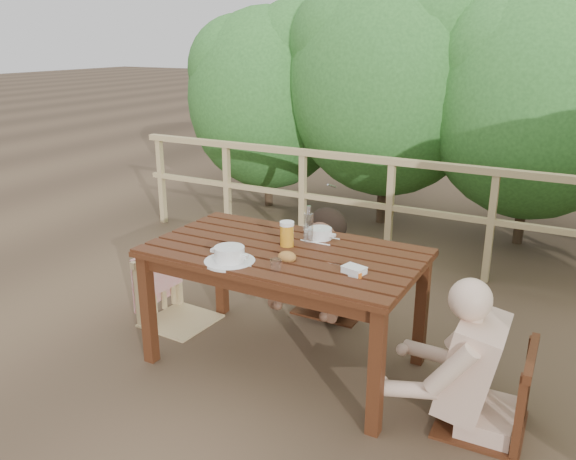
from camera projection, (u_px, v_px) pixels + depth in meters
The scene contains 16 objects.
ground at pixel (284, 361), 3.84m from camera, with size 60.00×60.00×0.00m, color brown.
table at pixel (284, 308), 3.72m from camera, with size 1.68×0.94×0.78m, color #391B0E.
chair_left at pixel (177, 262), 4.22m from camera, with size 0.48×0.48×0.97m, color tan.
chair_far at pixel (335, 246), 4.43m from camera, with size 0.52×0.52×1.04m, color #391B0E.
chair_right at pixel (489, 349), 3.05m from camera, with size 0.48×0.48×0.96m, color #391B0E.
woman at pixel (336, 229), 4.40m from camera, with size 0.53×0.65×1.31m, color black, non-canonical shape.
diner_right at pixel (500, 312), 2.97m from camera, with size 0.56×0.69×1.40m, color tan, non-canonical shape.
railing at pixel (389, 212), 5.35m from camera, with size 5.60×0.10×1.01m, color tan.
hedge_row at pixel (477, 51), 5.72m from camera, with size 6.60×1.60×3.80m, color #2E6527, non-canonical shape.
soup_near at pixel (229, 255), 3.39m from camera, with size 0.30×0.30×0.10m, color white.
soup_far at pixel (320, 234), 3.77m from camera, with size 0.26×0.26×0.09m, color white.
bread_roll at pixel (287, 257), 3.41m from camera, with size 0.11×0.09×0.07m, color #AD6730.
beer_glass at pixel (287, 235), 3.63m from camera, with size 0.09×0.09×0.17m, color orange.
bottle at pixel (309, 225), 3.67m from camera, with size 0.06×0.06×0.26m, color silver.
tumbler at pixel (276, 266), 3.27m from camera, with size 0.07×0.07×0.08m, color silver.
butter_tub at pixel (354, 271), 3.22m from camera, with size 0.13×0.09×0.05m, color silver.
Camera 1 is at (1.64, -2.95, 2.03)m, focal length 36.26 mm.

